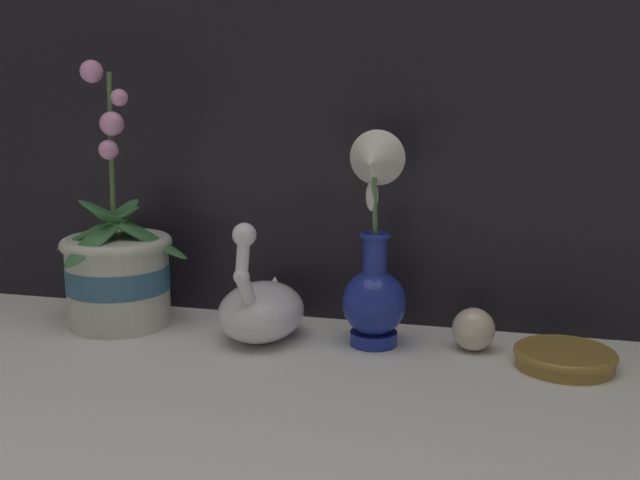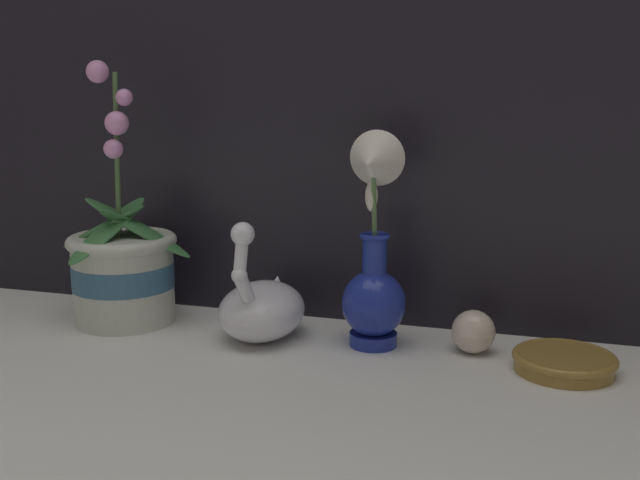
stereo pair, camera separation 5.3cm
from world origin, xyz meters
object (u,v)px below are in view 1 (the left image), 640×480
(orchid_potted_plant, at_px, (118,269))
(amber_dish, at_px, (565,357))
(glass_sphere, at_px, (473,329))
(swan_figurine, at_px, (262,307))
(blue_vase, at_px, (374,262))

(orchid_potted_plant, bearing_deg, amber_dish, -2.04)
(orchid_potted_plant, bearing_deg, glass_sphere, 1.49)
(swan_figurine, bearing_deg, blue_vase, 2.63)
(blue_vase, bearing_deg, swan_figurine, -177.37)
(orchid_potted_plant, distance_m, swan_figurine, 0.25)
(swan_figurine, relative_size, amber_dish, 1.41)
(orchid_potted_plant, xyz_separation_m, amber_dish, (0.68, -0.02, -0.08))
(swan_figurine, relative_size, blue_vase, 0.61)
(swan_figurine, distance_m, blue_vase, 0.19)
(amber_dish, bearing_deg, orchid_potted_plant, 177.96)
(blue_vase, height_order, amber_dish, blue_vase)
(glass_sphere, relative_size, amber_dish, 0.45)
(blue_vase, bearing_deg, glass_sphere, 7.22)
(glass_sphere, bearing_deg, amber_dish, -17.29)
(swan_figurine, height_order, blue_vase, blue_vase)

